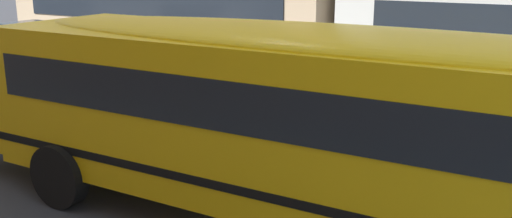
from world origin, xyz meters
TOP-DOWN VIEW (x-y plane):
  - school_bus at (-2.80, -1.45)m, footprint 12.78×3.09m
  - parked_car_beige_past_driveway at (-15.41, 4.41)m, footprint 3.94×1.95m

SIDE VIEW (x-z plane):
  - parked_car_beige_past_driveway at x=-15.41m, z-range 0.02..1.66m
  - school_bus at x=-2.80m, z-range 0.27..3.12m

